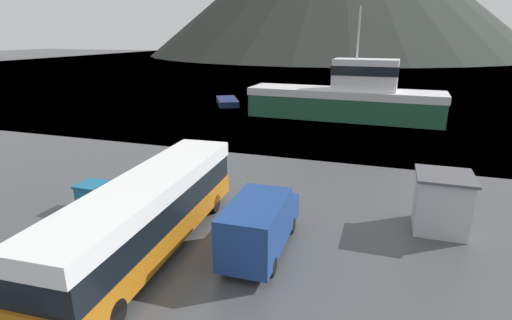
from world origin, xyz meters
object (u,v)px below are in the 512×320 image
(tour_bus, at_px, (150,211))
(storage_bin, at_px, (93,196))
(dock_kiosk, at_px, (441,202))
(small_boat, at_px, (227,102))
(delivery_van, at_px, (260,224))
(fishing_boat, at_px, (348,96))

(tour_bus, bearing_deg, storage_bin, 149.01)
(dock_kiosk, bearing_deg, tour_bus, -152.85)
(tour_bus, distance_m, small_boat, 36.26)
(delivery_van, relative_size, dock_kiosk, 2.14)
(fishing_boat, bearing_deg, storage_bin, 162.38)
(delivery_van, distance_m, dock_kiosk, 8.46)
(dock_kiosk, bearing_deg, storage_bin, -169.38)
(small_boat, bearing_deg, dock_kiosk, 99.70)
(tour_bus, relative_size, delivery_van, 2.17)
(delivery_van, distance_m, fishing_boat, 28.86)
(tour_bus, distance_m, delivery_van, 4.45)
(delivery_van, distance_m, small_boat, 36.50)
(storage_bin, bearing_deg, small_boat, 100.09)
(tour_bus, relative_size, storage_bin, 8.91)
(delivery_van, relative_size, fishing_boat, 0.28)
(fishing_boat, height_order, dock_kiosk, fishing_boat)
(delivery_van, bearing_deg, tour_bus, -164.10)
(tour_bus, bearing_deg, small_boat, 104.13)
(delivery_van, height_order, dock_kiosk, dock_kiosk)
(tour_bus, xyz_separation_m, small_boat, (-10.87, 34.56, -1.42))
(fishing_boat, distance_m, small_boat, 16.19)
(storage_bin, xyz_separation_m, small_boat, (-5.67, 31.83, -0.33))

